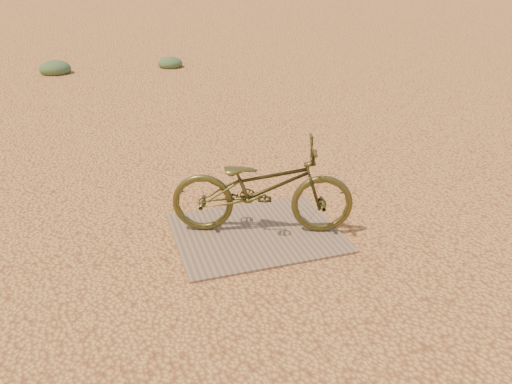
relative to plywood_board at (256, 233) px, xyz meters
name	(u,v)px	position (x,y,z in m)	size (l,w,h in m)	color
ground	(180,214)	(-0.60, 0.60, -0.01)	(120.00, 120.00, 0.00)	tan
plywood_board	(256,233)	(0.00, 0.00, 0.00)	(1.46, 1.18, 0.02)	#7C6854
bicycle	(262,187)	(0.07, 0.02, 0.43)	(0.56, 1.61, 0.85)	#43411E
kale_a	(56,73)	(-2.02, 8.19, -0.01)	(0.67, 0.67, 0.37)	#4C6947
kale_b	(171,67)	(0.52, 8.13, -0.01)	(0.57, 0.57, 0.31)	#4C6947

